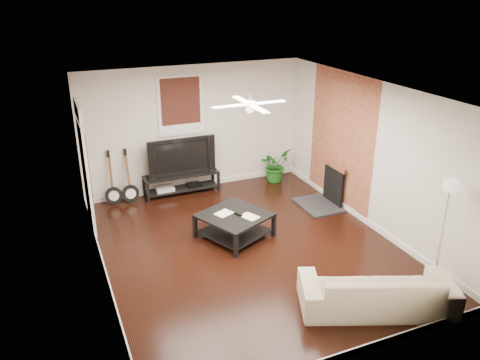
% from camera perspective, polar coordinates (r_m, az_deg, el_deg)
% --- Properties ---
extents(room, '(5.01, 6.01, 2.81)m').
position_cam_1_polar(room, '(8.03, 1.11, 0.65)').
color(room, black).
rests_on(room, ground).
extents(brick_accent, '(0.02, 2.20, 2.80)m').
position_cam_1_polar(brick_accent, '(10.03, 11.89, 4.62)').
color(brick_accent, '#A44935').
rests_on(brick_accent, floor).
extents(fireplace, '(0.80, 1.10, 0.92)m').
position_cam_1_polar(fireplace, '(10.19, 10.14, -0.59)').
color(fireplace, black).
rests_on(fireplace, floor).
extents(window_back, '(1.00, 0.06, 1.30)m').
position_cam_1_polar(window_back, '(10.45, -7.09, 8.78)').
color(window_back, '#33130E').
rests_on(window_back, wall_back).
extents(door_left, '(0.08, 1.00, 2.50)m').
position_cam_1_polar(door_left, '(9.28, -17.90, 1.57)').
color(door_left, white).
rests_on(door_left, wall_left).
extents(tv_stand, '(1.67, 0.45, 0.47)m').
position_cam_1_polar(tv_stand, '(10.77, -6.96, -0.41)').
color(tv_stand, black).
rests_on(tv_stand, floor).
extents(tv, '(1.50, 0.20, 0.86)m').
position_cam_1_polar(tv, '(10.56, -7.16, 2.95)').
color(tv, black).
rests_on(tv, tv_stand).
extents(coffee_table, '(1.45, 1.45, 0.46)m').
position_cam_1_polar(coffee_table, '(8.88, -0.66, -5.43)').
color(coffee_table, black).
rests_on(coffee_table, floor).
extents(sofa, '(2.34, 1.61, 0.64)m').
position_cam_1_polar(sofa, '(7.30, 15.99, -12.33)').
color(sofa, tan).
rests_on(sofa, floor).
extents(floor_lamp, '(0.38, 0.38, 1.78)m').
position_cam_1_polar(floor_lamp, '(7.81, 22.95, -6.02)').
color(floor_lamp, white).
rests_on(floor_lamp, floor).
extents(potted_plant, '(0.92, 0.88, 0.79)m').
position_cam_1_polar(potted_plant, '(11.36, 4.18, 1.78)').
color(potted_plant, '#1E611B').
rests_on(potted_plant, floor).
extents(guitar_left, '(0.40, 0.31, 1.19)m').
position_cam_1_polar(guitar_left, '(10.35, -15.02, 0.13)').
color(guitar_left, black).
rests_on(guitar_left, floor).
extents(guitar_right, '(0.38, 0.28, 1.19)m').
position_cam_1_polar(guitar_right, '(10.36, -13.09, 0.36)').
color(guitar_right, black).
rests_on(guitar_right, floor).
extents(ceiling_fan, '(1.24, 1.24, 0.32)m').
position_cam_1_polar(ceiling_fan, '(7.67, 1.17, 9.01)').
color(ceiling_fan, white).
rests_on(ceiling_fan, ceiling).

